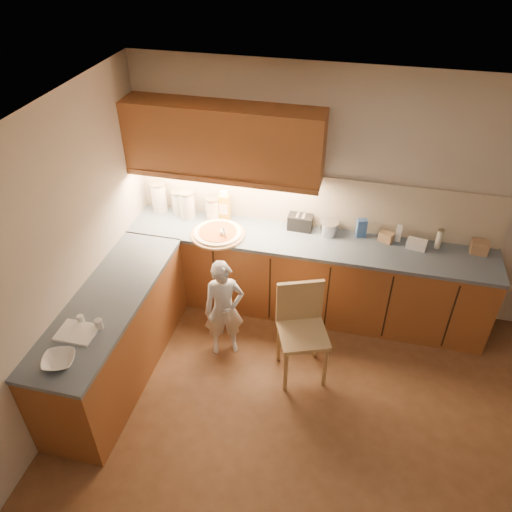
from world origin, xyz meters
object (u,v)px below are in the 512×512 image
Objects in this scene: child at (224,309)px; wooden_chair at (301,325)px; oil_jug at (225,207)px; pizza_on_board at (218,233)px; toaster at (300,222)px.

child reaches higher than wooden_chair.
pizza_on_board is at bearing -86.70° from oil_jug.
wooden_chair is 3.79× the size of toaster.
pizza_on_board reaches higher than toaster.
child is 1.15m from oil_jug.
oil_jug is (-0.02, 0.32, 0.13)m from pizza_on_board.
oil_jug is 0.82m from toaster.
pizza_on_board is at bearing 123.18° from wooden_chair.
oil_jug is (-1.03, 1.04, 0.51)m from wooden_chair.
oil_jug reaches higher than wooden_chair.
toaster is at bearing 37.13° from child.
child is 1.11× the size of wooden_chair.
child is 0.77m from wooden_chair.
toaster is (0.56, 0.99, 0.46)m from child.
pizza_on_board is 0.58× the size of wooden_chair.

